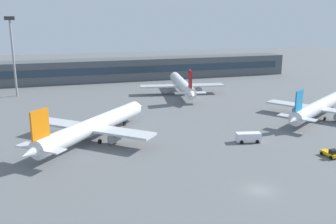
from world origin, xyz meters
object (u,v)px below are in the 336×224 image
(airplane_near, at_px, (96,125))
(service_van_white, at_px, (248,137))
(airplane_far, at_px, (182,84))
(floodlight_tower_west, at_px, (13,51))
(airplane_mid, at_px, (319,107))
(baggage_tug_yellow, at_px, (331,153))

(airplane_near, bearing_deg, service_van_white, -20.85)
(airplane_far, distance_m, floodlight_tower_west, 57.69)
(airplane_far, relative_size, floodlight_tower_west, 1.59)
(airplane_near, relative_size, airplane_far, 0.79)
(airplane_mid, bearing_deg, airplane_near, -179.27)
(airplane_far, relative_size, service_van_white, 7.62)
(airplane_far, xyz_separation_m, service_van_white, (-3.98, -54.54, -2.06))
(airplane_mid, distance_m, airplane_far, 48.41)
(airplane_far, xyz_separation_m, floodlight_tower_west, (-55.15, 11.90, 12.04))
(service_van_white, distance_m, floodlight_tower_west, 85.04)
(airplane_mid, height_order, airplane_far, airplane_far)
(airplane_far, relative_size, baggage_tug_yellow, 11.35)
(airplane_mid, bearing_deg, airplane_far, 119.84)
(service_van_white, bearing_deg, floodlight_tower_west, 127.60)
(service_van_white, xyz_separation_m, floodlight_tower_west, (-51.17, 66.44, 14.10))
(airplane_mid, xyz_separation_m, airplane_far, (-24.08, 41.99, 0.24))
(service_van_white, bearing_deg, airplane_near, 159.15)
(baggage_tug_yellow, distance_m, floodlight_tower_west, 101.39)
(airplane_far, distance_m, baggage_tug_yellow, 67.55)
(baggage_tug_yellow, relative_size, floodlight_tower_west, 0.14)
(airplane_mid, bearing_deg, floodlight_tower_west, 145.78)
(airplane_near, bearing_deg, floodlight_tower_west, 110.27)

